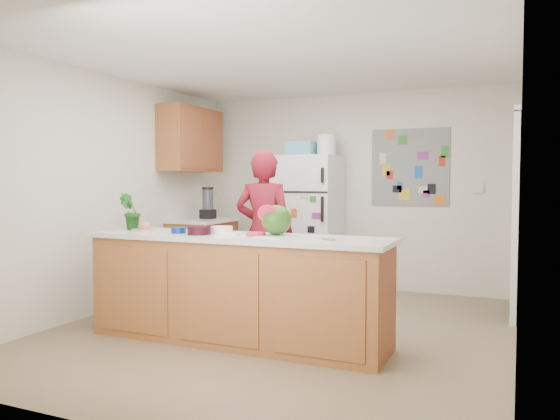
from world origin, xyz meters
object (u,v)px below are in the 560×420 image
at_px(refrigerator, 308,223).
at_px(person, 264,232).
at_px(watermelon, 276,220).
at_px(cherry_bowl, 199,230).

bearing_deg(refrigerator, person, -90.01).
height_order(person, watermelon, person).
bearing_deg(person, cherry_bowl, 77.62).
xyz_separation_m(refrigerator, person, (-0.00, -1.31, -0.00)).
bearing_deg(cherry_bowl, refrigerator, 88.45).
relative_size(watermelon, cherry_bowl, 1.25).
relative_size(person, cherry_bowl, 8.45).
xyz_separation_m(person, cherry_bowl, (-0.07, -1.16, 0.11)).
relative_size(refrigerator, watermelon, 6.79).
bearing_deg(refrigerator, cherry_bowl, -91.55).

